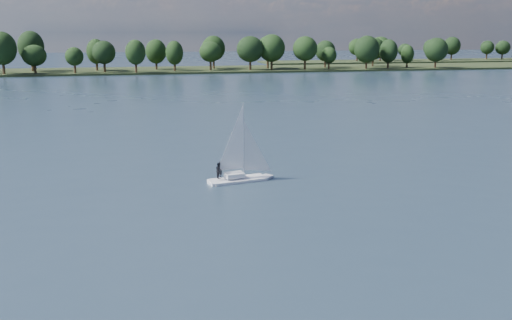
# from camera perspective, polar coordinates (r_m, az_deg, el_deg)

# --- Properties ---
(ground) EXTENTS (700.00, 700.00, 0.00)m
(ground) POSITION_cam_1_polar(r_m,az_deg,el_deg) (127.47, -4.16, 5.66)
(ground) COLOR #233342
(ground) RESTS_ON ground
(far_shore) EXTENTS (660.00, 40.00, 1.50)m
(far_shore) POSITION_cam_1_polar(r_m,az_deg,el_deg) (238.35, -8.32, 8.80)
(far_shore) COLOR black
(far_shore) RESTS_ON ground
(far_shore_back) EXTENTS (220.00, 30.00, 1.40)m
(far_shore_back) POSITION_cam_1_polar(r_m,az_deg,el_deg) (337.02, 19.54, 9.30)
(far_shore_back) COLOR black
(far_shore_back) RESTS_ON ground
(sailboat) EXTENTS (6.88, 3.17, 8.74)m
(sailboat) POSITION_cam_1_polar(r_m,az_deg,el_deg) (59.69, -1.85, 0.08)
(sailboat) COLOR silver
(sailboat) RESTS_ON ground
(treeline) EXTENTS (562.85, 73.83, 18.32)m
(treeline) POSITION_cam_1_polar(r_m,az_deg,el_deg) (234.14, -8.81, 10.71)
(treeline) COLOR black
(treeline) RESTS_ON ground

